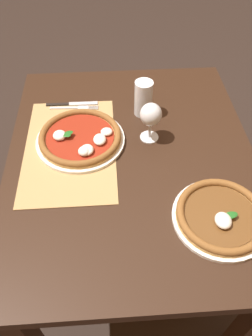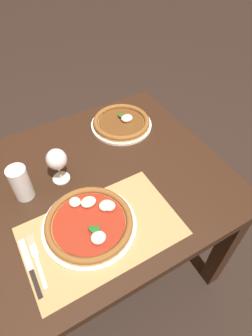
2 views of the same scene
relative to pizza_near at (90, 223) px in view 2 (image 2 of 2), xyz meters
name	(u,v)px [view 2 (image 2 of 2)]	position (x,y,z in m)	size (l,w,h in m)	color
ground_plane	(101,262)	(0.08, 0.18, -0.76)	(24.00, 24.00, 0.00)	black
dining_table	(91,200)	(0.08, 0.18, -0.14)	(1.11, 0.90, 0.74)	black
paper_placemat	(102,231)	(0.03, -0.04, -0.02)	(0.54, 0.33, 0.00)	#A88451
pizza_near	(90,223)	(0.00, 0.00, 0.00)	(0.33, 0.33, 0.05)	silver
pizza_far	(121,123)	(0.37, 0.43, 0.00)	(0.29, 0.29, 0.05)	silver
wine_glass	(57,161)	(-0.01, 0.26, 0.08)	(0.08, 0.08, 0.16)	silver
pint_glass	(21,184)	(-0.16, 0.25, 0.05)	(0.07, 0.07, 0.15)	silver
fork	(37,260)	(-0.20, -0.03, -0.02)	(0.03, 0.20, 0.00)	#B7B7BC
knife	(30,267)	(-0.23, -0.04, -0.02)	(0.02, 0.22, 0.01)	black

